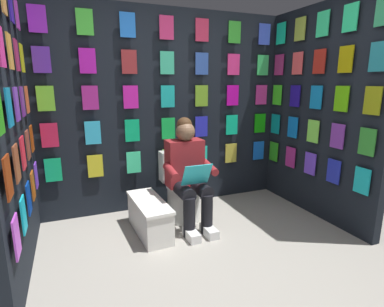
{
  "coord_description": "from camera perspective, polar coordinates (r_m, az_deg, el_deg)",
  "views": [
    {
      "loc": [
        1.12,
        1.85,
        1.56
      ],
      "look_at": [
        -0.01,
        -0.96,
        0.85
      ],
      "focal_mm": 28.57,
      "sensor_mm": 36.0,
      "label": 1
    }
  ],
  "objects": [
    {
      "name": "toilet",
      "position": [
        3.6,
        -2.0,
        -6.86
      ],
      "size": [
        0.41,
        0.56,
        0.77
      ],
      "rotation": [
        0.0,
        0.0,
        0.02
      ],
      "color": "white",
      "rests_on": "ground"
    },
    {
      "name": "display_wall_right",
      "position": [
        2.78,
        -31.15,
        4.13
      ],
      "size": [
        0.14,
        1.75,
        2.41
      ],
      "color": "black",
      "rests_on": "ground"
    },
    {
      "name": "display_wall_back",
      "position": [
        3.83,
        -4.88,
        7.9
      ],
      "size": [
        3.15,
        0.14,
        2.41
      ],
      "color": "black",
      "rests_on": "ground"
    },
    {
      "name": "display_wall_left",
      "position": [
        3.85,
        22.81,
        6.97
      ],
      "size": [
        0.14,
        1.75,
        2.41
      ],
      "color": "black",
      "rests_on": "ground"
    },
    {
      "name": "comic_longbox_near",
      "position": [
        3.3,
        -7.94,
        -11.59
      ],
      "size": [
        0.33,
        0.79,
        0.36
      ],
      "rotation": [
        0.0,
        0.0,
        0.06
      ],
      "color": "white",
      "rests_on": "ground"
    },
    {
      "name": "ground_plane",
      "position": [
        2.66,
        8.19,
        -22.77
      ],
      "size": [
        30.0,
        30.0,
        0.0
      ],
      "primitive_type": "plane",
      "color": "#9E998E"
    },
    {
      "name": "person_reading",
      "position": [
        3.32,
        -0.65,
        -3.65
      ],
      "size": [
        0.53,
        0.69,
        1.19
      ],
      "rotation": [
        0.0,
        0.0,
        0.02
      ],
      "color": "maroon",
      "rests_on": "ground"
    }
  ]
}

